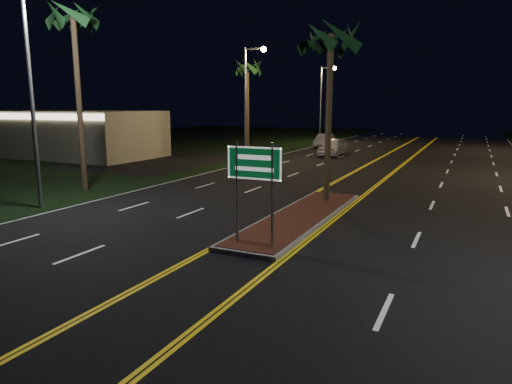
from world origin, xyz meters
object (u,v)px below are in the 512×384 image
Objects in this scene: palm_left_near at (73,19)px; car_far at (324,140)px; palm_median at (331,39)px; palm_left_far at (247,68)px; streetlight_left_far at (324,95)px; streetlight_left_near at (36,75)px; car_near at (333,145)px; median_island at (300,217)px; highway_sign at (254,173)px; streetlight_left_mid at (250,90)px; commercial_building at (74,134)px.

palm_left_near reaches higher than car_far.
palm_median is at bearing -77.11° from car_far.
palm_left_far is 1.78× the size of car_far.
streetlight_left_far is at bearing 82.22° from palm_left_far.
streetlight_left_near is 0.92× the size of palm_left_near.
streetlight_left_far is 15.13m from car_near.
highway_sign is (0.00, -4.20, 2.32)m from median_island.
palm_left_far is at bearing 116.92° from highway_sign.
palm_left_far reaches higher than palm_median.
streetlight_left_mid is 5.01m from palm_left_far.
streetlight_left_far is at bearing 104.59° from car_far.
streetlight_left_near is 1.08× the size of palm_median.
palm_left_near is at bearing 175.43° from median_island.
streetlight_left_far is 35.18m from palm_median.
palm_left_near reaches higher than commercial_building.
car_near is (-5.48, 20.07, -6.35)m from palm_median.
streetlight_left_near is at bearing -46.10° from commercial_building.
median_island is at bearing -74.00° from streetlight_left_far.
median_island is 25.76m from palm_left_far.
streetlight_left_mid is 15.32m from car_far.
palm_left_near is 1.98× the size of car_far.
streetlight_left_near is 1.00× the size of streetlight_left_far.
car_near is (5.13, 6.57, -4.73)m from streetlight_left_mid.
car_far is at bearing 105.46° from median_island.
car_near is 1.12× the size of car_far.
palm_left_far is at bearing 31.25° from commercial_building.
palm_left_near reaches higher than palm_median.
car_near is at bearing 72.74° from palm_left_near.
palm_left_far is at bearing 121.36° from median_island.
car_far is (4.11, 10.41, -6.92)m from palm_left_far.
palm_left_near reaches higher than car_near.
streetlight_left_far is 7.64m from car_far.
palm_left_near is at bearing -41.61° from commercial_building.
car_near is (20.52, 10.58, -1.08)m from commercial_building.
streetlight_left_mid reaches higher than palm_median.
streetlight_left_far is (0.00, 20.00, 0.00)m from streetlight_left_mid.
median_island is 1.05× the size of palm_left_near.
streetlight_left_near reaches higher than palm_left_far.
commercial_building is 19.25m from palm_left_near.
car_near is at bearing 52.04° from streetlight_left_mid.
commercial_building is at bearing -122.65° from streetlight_left_far.
commercial_building is 25.30m from car_far.
streetlight_left_near is 5.36m from palm_left_near.
streetlight_left_far reaches higher than palm_median.
car_near is 8.46m from car_far.
median_island is 0.68× the size of commercial_building.
car_far is (-3.20, 7.83, -0.10)m from car_near.
streetlight_left_near is 1.02× the size of palm_left_far.
streetlight_left_mid reaches higher than car_far.
palm_median is (0.00, 7.70, 4.87)m from highway_sign.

